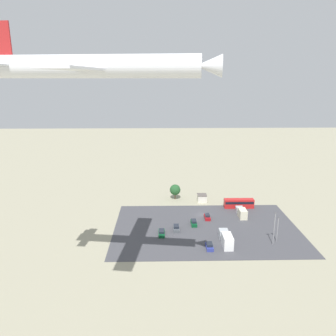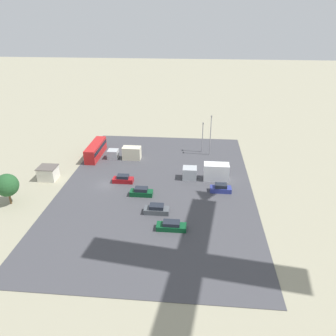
% 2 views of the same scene
% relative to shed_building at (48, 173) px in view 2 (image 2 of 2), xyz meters
% --- Properties ---
extents(ground_plane, '(400.00, 400.00, 0.00)m').
position_rel_shed_building_xyz_m(ground_plane, '(1.45, 12.60, -1.40)').
color(ground_plane, gray).
extents(parking_lot_surface, '(56.77, 37.34, 0.08)m').
position_rel_shed_building_xyz_m(parking_lot_surface, '(1.45, 22.82, -1.36)').
color(parking_lot_surface, '#424247').
rests_on(parking_lot_surface, ground).
extents(shed_building, '(3.48, 3.75, 2.78)m').
position_rel_shed_building_xyz_m(shed_building, '(0.00, 0.00, 0.00)').
color(shed_building, silver).
rests_on(shed_building, ground).
extents(bus, '(10.54, 2.50, 3.21)m').
position_rel_shed_building_xyz_m(bus, '(-12.47, 6.41, 0.41)').
color(bus, red).
rests_on(bus, ground).
extents(parked_car_0, '(1.89, 4.29, 1.59)m').
position_rel_shed_building_xyz_m(parked_car_0, '(10.77, 23.90, -0.66)').
color(parked_car_0, '#4C5156').
rests_on(parked_car_0, ground).
extents(parked_car_1, '(1.83, 4.76, 1.45)m').
position_rel_shed_building_xyz_m(parked_car_1, '(15.28, 26.81, -0.72)').
color(parked_car_1, '#0C4723').
rests_on(parked_car_1, ground).
extents(parked_car_2, '(1.77, 4.17, 1.60)m').
position_rel_shed_building_xyz_m(parked_car_2, '(0.15, 15.73, -0.65)').
color(parked_car_2, maroon).
rests_on(parked_car_2, ground).
extents(parked_car_3, '(1.78, 4.29, 1.62)m').
position_rel_shed_building_xyz_m(parked_car_3, '(5.04, 20.29, -0.65)').
color(parked_car_3, '#0C4723').
rests_on(parked_car_3, ground).
extents(parked_car_4, '(1.87, 4.05, 1.61)m').
position_rel_shed_building_xyz_m(parked_car_4, '(2.26, 35.30, -0.65)').
color(parked_car_4, navy).
rests_on(parked_car_4, ground).
extents(parked_truck_0, '(2.38, 7.81, 2.97)m').
position_rel_shed_building_xyz_m(parked_truck_0, '(-11.65, 14.02, 0.04)').
color(parked_truck_0, '#ADB2B7').
rests_on(parked_truck_0, ground).
extents(parked_truck_1, '(2.59, 9.41, 3.49)m').
position_rel_shed_building_xyz_m(parked_truck_1, '(-2.76, 33.05, 0.28)').
color(parked_truck_1, '#ADB2B7').
rests_on(parked_truck_1, ground).
extents(tree_near_shed, '(4.09, 4.09, 5.84)m').
position_rel_shed_building_xyz_m(tree_near_shed, '(10.00, -2.83, 2.38)').
color(tree_near_shed, brown).
rests_on(tree_near_shed, ground).
extents(light_pole_lot_centre, '(0.90, 0.28, 7.48)m').
position_rel_shed_building_xyz_m(light_pole_lot_centre, '(-17.46, 31.77, 2.84)').
color(light_pole_lot_centre, gray).
rests_on(light_pole_lot_centre, ground).
extents(light_pole_lot_edge, '(0.90, 0.28, 9.71)m').
position_rel_shed_building_xyz_m(light_pole_lot_edge, '(-15.78, 33.58, 3.97)').
color(light_pole_lot_edge, gray).
rests_on(light_pole_lot_edge, ground).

